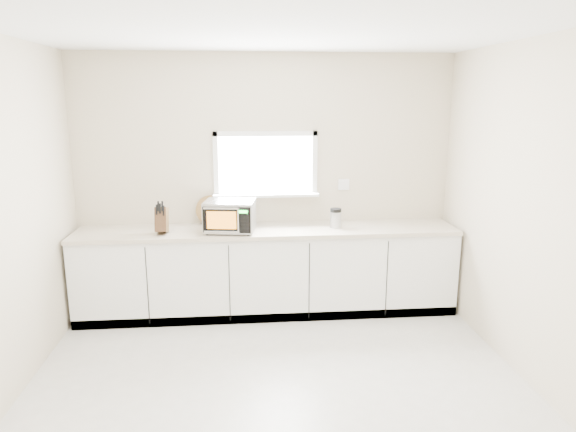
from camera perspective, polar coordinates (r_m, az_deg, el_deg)
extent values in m
plane|color=beige|center=(4.12, -0.83, -19.94)|extent=(4.00, 4.00, 0.00)
cube|color=beige|center=(5.52, -2.49, 3.72)|extent=(4.00, 0.02, 2.70)
cube|color=white|center=(5.48, -2.50, 5.76)|extent=(1.00, 0.02, 0.60)
cube|color=white|center=(5.47, -2.44, 2.34)|extent=(1.12, 0.16, 0.03)
cube|color=white|center=(5.43, -2.53, 9.14)|extent=(1.10, 0.04, 0.05)
cube|color=white|center=(5.52, -2.46, 2.39)|extent=(1.10, 0.04, 0.05)
cube|color=white|center=(5.47, -8.03, 5.62)|extent=(0.05, 0.04, 0.70)
cube|color=white|center=(5.52, 2.99, 5.80)|extent=(0.05, 0.04, 0.70)
cube|color=white|center=(5.62, 6.22, 3.51)|extent=(0.12, 0.01, 0.12)
cube|color=white|center=(5.46, -2.24, -6.27)|extent=(3.92, 0.60, 0.88)
cube|color=beige|center=(5.31, -2.28, -1.61)|extent=(3.92, 0.64, 0.04)
cylinder|color=black|center=(5.13, -8.96, -1.98)|extent=(0.02, 0.02, 0.01)
cylinder|color=black|center=(5.41, -8.32, -1.18)|extent=(0.02, 0.02, 0.01)
cylinder|color=black|center=(5.06, -4.42, -2.07)|extent=(0.02, 0.02, 0.01)
cylinder|color=black|center=(5.34, -4.00, -1.26)|extent=(0.02, 0.02, 0.01)
cube|color=#B6B8BE|center=(5.19, -6.47, 0.03)|extent=(0.54, 0.44, 0.29)
cube|color=black|center=(5.01, -6.84, -0.46)|extent=(0.47, 0.08, 0.26)
cube|color=orange|center=(5.01, -7.40, -0.47)|extent=(0.29, 0.05, 0.18)
cylinder|color=silver|center=(4.97, -5.56, -0.55)|extent=(0.02, 0.02, 0.23)
cube|color=black|center=(4.98, -4.97, -0.50)|extent=(0.12, 0.02, 0.25)
cube|color=#19FF33|center=(4.96, -5.00, 0.47)|extent=(0.08, 0.02, 0.03)
cube|color=silver|center=(5.16, -6.52, 1.66)|extent=(0.54, 0.44, 0.01)
cube|color=#4E371B|center=(5.23, -13.86, -0.40)|extent=(0.11, 0.24, 0.28)
cube|color=black|center=(5.16, -14.39, 0.69)|extent=(0.02, 0.05, 0.10)
cube|color=black|center=(5.15, -14.03, 0.82)|extent=(0.02, 0.05, 0.10)
cube|color=black|center=(5.15, -13.65, 0.58)|extent=(0.02, 0.05, 0.10)
cube|color=black|center=(5.15, -14.22, 1.06)|extent=(0.02, 0.05, 0.10)
cube|color=black|center=(5.14, -13.80, 1.07)|extent=(0.02, 0.05, 0.10)
cylinder|color=#A2783E|center=(5.52, -8.61, 0.67)|extent=(0.31, 0.07, 0.31)
cylinder|color=#B6B8BE|center=(5.36, 5.31, -0.40)|extent=(0.13, 0.13, 0.17)
cylinder|color=black|center=(5.33, 5.33, 0.68)|extent=(0.13, 0.13, 0.04)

